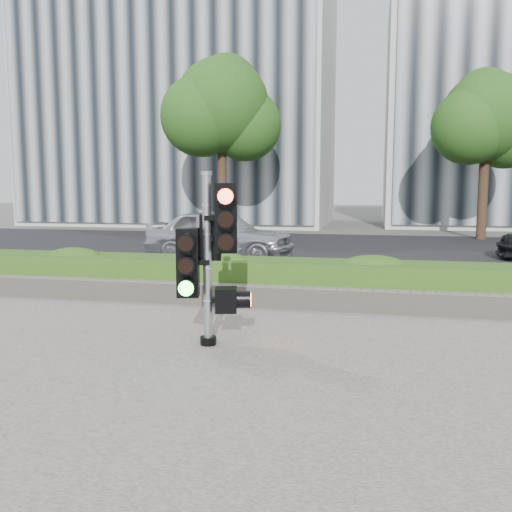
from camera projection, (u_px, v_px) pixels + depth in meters
name	position (u px, v px, depth m)	size (l,w,h in m)	color
ground	(252.00, 341.00, 6.92)	(120.00, 120.00, 0.00)	#51514C
sidewalk	(186.00, 421.00, 4.50)	(16.00, 11.00, 0.03)	#9E9389
road	(324.00, 252.00, 16.62)	(60.00, 13.00, 0.02)	black
curb	(290.00, 291.00, 9.97)	(60.00, 0.25, 0.12)	gray
stone_wall	(278.00, 297.00, 8.74)	(12.00, 0.32, 0.34)	gray
hedge	(285.00, 280.00, 9.35)	(12.00, 1.00, 0.68)	#62962E
building_left	(186.00, 88.00, 30.20)	(16.00, 9.00, 15.00)	#B7B7B2
tree_left	(222.00, 110.00, 21.37)	(4.61, 4.03, 7.34)	black
tree_right	(486.00, 120.00, 20.29)	(4.10, 3.58, 6.53)	black
traffic_signal	(210.00, 250.00, 6.55)	(0.77, 0.63, 2.11)	black
car_silver	(220.00, 235.00, 14.63)	(1.61, 4.01, 1.37)	#B2B5BA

